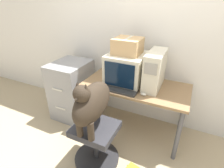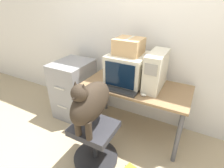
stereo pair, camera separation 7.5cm
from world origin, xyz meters
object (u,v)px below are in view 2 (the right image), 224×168
at_px(pc_tower, 156,71).
at_px(cardboard_box, 129,46).
at_px(office_chair, 95,142).
at_px(dog, 90,103).
at_px(crt_monitor, 128,68).
at_px(filing_cabinet, 74,89).
at_px(keyboard, 118,89).

bearing_deg(pc_tower, cardboard_box, -177.75).
xyz_separation_m(office_chair, dog, (0.00, -0.04, 0.54)).
bearing_deg(cardboard_box, dog, -95.03).
relative_size(crt_monitor, filing_cabinet, 0.57).
distance_m(dog, filing_cabinet, 1.08).
relative_size(keyboard, dog, 0.81).
relative_size(crt_monitor, dog, 0.83).
distance_m(crt_monitor, dog, 0.74).
height_order(keyboard, filing_cabinet, filing_cabinet).
relative_size(crt_monitor, office_chair, 0.96).
relative_size(crt_monitor, cardboard_box, 1.56).
bearing_deg(dog, crt_monitor, 84.94).
bearing_deg(dog, office_chair, 90.00).
bearing_deg(office_chair, dog, -90.00).
xyz_separation_m(crt_monitor, pc_tower, (0.34, 0.02, 0.03)).
distance_m(crt_monitor, office_chair, 0.95).
distance_m(office_chair, cardboard_box, 1.16).
xyz_separation_m(office_chair, filing_cabinet, (-0.77, 0.62, 0.17)).
height_order(dog, cardboard_box, cardboard_box).
xyz_separation_m(dog, cardboard_box, (0.07, 0.74, 0.37)).
bearing_deg(keyboard, crt_monitor, 87.05).
bearing_deg(crt_monitor, cardboard_box, 90.00).
relative_size(office_chair, dog, 0.87).
bearing_deg(crt_monitor, office_chair, -95.32).
distance_m(keyboard, filing_cabinet, 0.89).
bearing_deg(keyboard, dog, -96.14).
relative_size(pc_tower, dog, 0.81).
xyz_separation_m(pc_tower, cardboard_box, (-0.34, -0.01, 0.25)).
bearing_deg(crt_monitor, keyboard, -92.95).
height_order(crt_monitor, office_chair, crt_monitor).
relative_size(keyboard, cardboard_box, 1.51).
bearing_deg(crt_monitor, pc_tower, 2.89).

